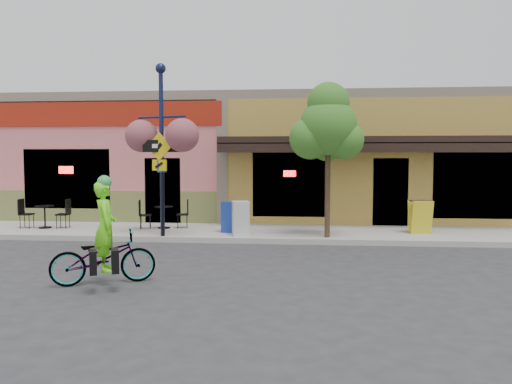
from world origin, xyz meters
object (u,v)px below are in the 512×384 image
newspaper_box_blue (229,217)px  newspaper_box_grey (241,218)px  cyclist_rider (106,240)px  building (263,159)px  lamp_post (162,150)px  bicycle (103,257)px  street_tree (328,159)px  one_way_sign (162,188)px

newspaper_box_blue → newspaper_box_grey: (0.40, -0.57, 0.03)m
newspaper_box_blue → newspaper_box_grey: bearing=-46.6°
cyclist_rider → newspaper_box_blue: cyclist_rider is taller
building → cyclist_rider: bearing=-99.8°
building → lamp_post: bearing=-108.2°
lamp_post → newspaper_box_grey: (2.14, 0.28, -1.89)m
bicycle → lamp_post: 5.08m
building → cyclist_rider: (-1.98, -11.47, -1.43)m
street_tree → cyclist_rider: bearing=-131.3°
building → street_tree: building is taller
cyclist_rider → newspaper_box_blue: (1.48, 5.51, -0.22)m
newspaper_box_blue → building: bearing=93.5°
cyclist_rider → newspaper_box_grey: 5.28m
lamp_post → street_tree: lamp_post is taller
bicycle → lamp_post: (-0.21, 4.66, 2.02)m
bicycle → newspaper_box_grey: bearing=-45.0°
one_way_sign → street_tree: size_ratio=0.62×
bicycle → lamp_post: bearing=-21.0°
one_way_sign → newspaper_box_grey: 2.31m
lamp_post → newspaper_box_blue: size_ratio=5.29×
cyclist_rider → one_way_sign: one_way_sign is taller
cyclist_rider → lamp_post: 4.96m
bicycle → one_way_sign: bearing=-21.2°
one_way_sign → newspaper_box_grey: (2.12, 0.31, -0.84)m
lamp_post → newspaper_box_blue: bearing=43.1°
newspaper_box_blue → lamp_post: bearing=-145.6°
bicycle → street_tree: (4.32, 4.86, 1.78)m
cyclist_rider → lamp_post: size_ratio=0.35×
bicycle → cyclist_rider: 0.33m
newspaper_box_blue → one_way_sign: bearing=-144.4°
lamp_post → one_way_sign: 1.04m
one_way_sign → newspaper_box_grey: one_way_sign is taller
cyclist_rider → newspaper_box_grey: size_ratio=1.71×
newspaper_box_grey → bicycle: bearing=-125.5°
building → newspaper_box_blue: 6.21m
building → newspaper_box_grey: (-0.10, -6.54, -1.62)m
one_way_sign → newspaper_box_blue: (1.72, 0.89, -0.88)m
bicycle → newspaper_box_grey: (1.93, 4.93, 0.14)m
lamp_post → newspaper_box_blue: 2.72m
building → lamp_post: size_ratio=3.85×
newspaper_box_grey → street_tree: size_ratio=0.23×
lamp_post → newspaper_box_grey: 2.87m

